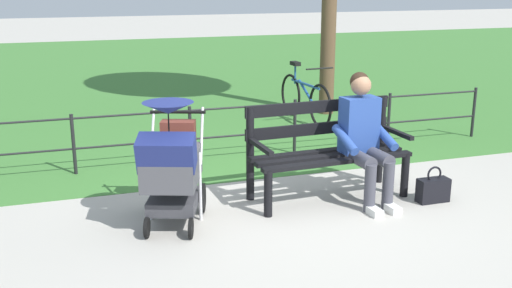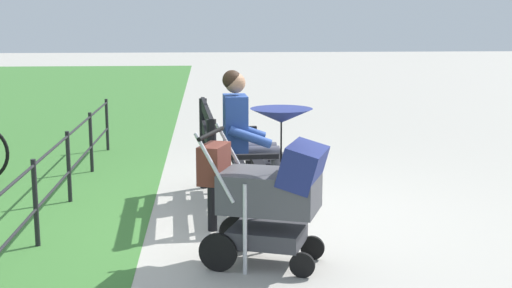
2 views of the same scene
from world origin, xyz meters
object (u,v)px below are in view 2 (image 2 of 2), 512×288
(park_bench, at_px, (225,152))
(person_on_bench, at_px, (246,131))
(stroller, at_px, (271,185))
(handbag, at_px, (269,171))

(park_bench, relative_size, person_on_bench, 1.27)
(stroller, height_order, handbag, stroller)
(park_bench, xyz_separation_m, stroller, (1.61, 0.29, 0.07))
(handbag, bearing_deg, stroller, -4.84)
(person_on_bench, relative_size, stroller, 1.11)
(person_on_bench, bearing_deg, park_bench, -35.71)
(person_on_bench, height_order, stroller, person_on_bench)
(park_bench, bearing_deg, handbag, 152.26)
(park_bench, distance_m, person_on_bench, 0.41)
(park_bench, height_order, handbag, park_bench)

